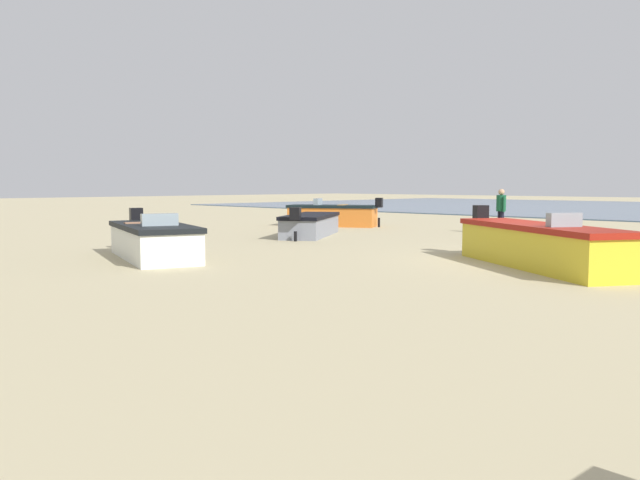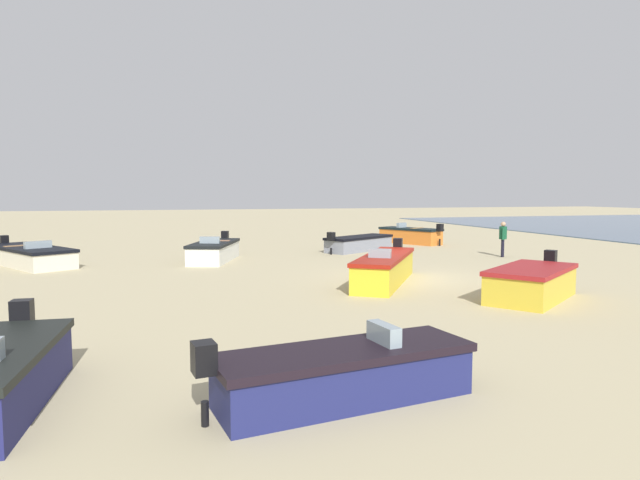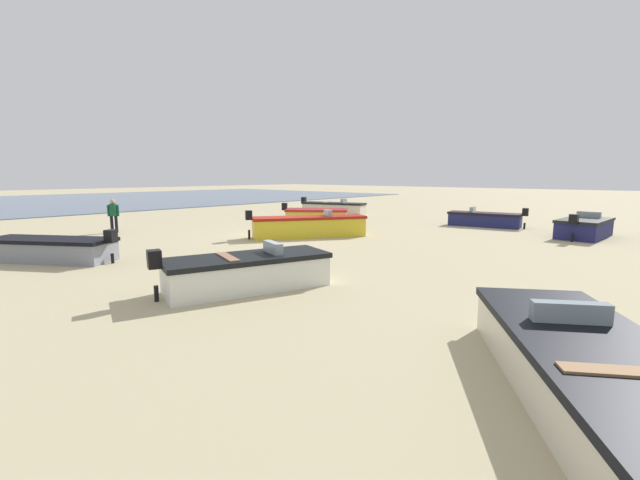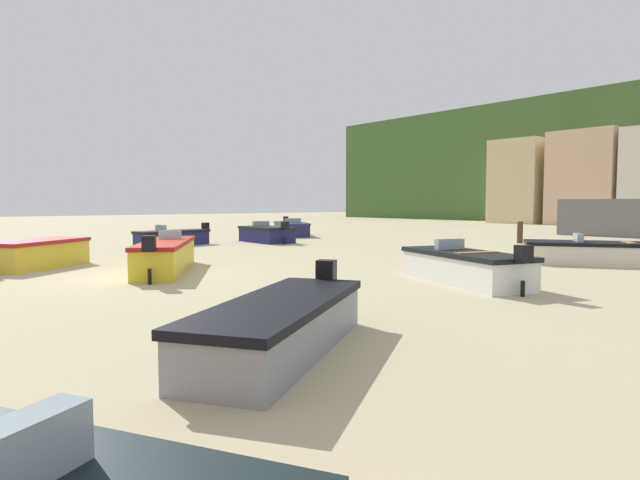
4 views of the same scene
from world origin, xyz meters
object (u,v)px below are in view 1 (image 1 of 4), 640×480
(boat_white_3, at_px, (154,241))
(boat_orange_8, at_px, (333,215))
(boat_yellow_0, at_px, (538,245))
(beach_walker_foreground, at_px, (501,207))
(boat_grey_4, at_px, (311,225))

(boat_white_3, height_order, boat_orange_8, boat_orange_8)
(boat_yellow_0, bearing_deg, boat_orange_8, -85.78)
(boat_orange_8, bearing_deg, boat_yellow_0, -146.67)
(boat_orange_8, distance_m, beach_walker_foreground, 7.30)
(boat_grey_4, bearing_deg, boat_white_3, -106.71)
(boat_yellow_0, height_order, boat_grey_4, boat_yellow_0)
(boat_white_3, bearing_deg, boat_yellow_0, 142.33)
(boat_yellow_0, xyz_separation_m, boat_white_3, (7.38, 4.85, -0.05))
(boat_grey_4, bearing_deg, beach_walker_foreground, 19.59)
(boat_yellow_0, bearing_deg, boat_white_3, -23.63)
(boat_yellow_0, distance_m, boat_orange_8, 14.17)
(boat_yellow_0, distance_m, boat_grey_4, 9.83)
(boat_yellow_0, relative_size, boat_white_3, 1.16)
(boat_yellow_0, height_order, boat_white_3, boat_yellow_0)
(boat_white_3, bearing_deg, boat_orange_8, -137.65)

